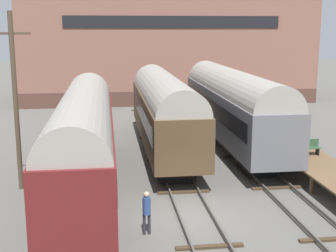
{
  "coord_description": "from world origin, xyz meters",
  "views": [
    {
      "loc": [
        -3.68,
        -18.9,
        8.11
      ],
      "look_at": [
        0.0,
        8.92,
        2.2
      ],
      "focal_mm": 50.0,
      "sensor_mm": 36.0,
      "label": 1
    }
  ],
  "objects_px": {
    "bench": "(307,147)",
    "utility_pole": "(16,100)",
    "train_car_maroon": "(84,134)",
    "person_worker": "(147,209)",
    "train_car_brown": "(164,108)",
    "train_car_grey": "(232,103)"
  },
  "relations": [
    {
      "from": "train_car_grey",
      "to": "person_worker",
      "type": "xyz_separation_m",
      "value": [
        -7.08,
        -13.36,
        -1.95
      ]
    },
    {
      "from": "train_car_grey",
      "to": "train_car_maroon",
      "type": "distance_m",
      "value": 12.52
    },
    {
      "from": "bench",
      "to": "utility_pole",
      "type": "xyz_separation_m",
      "value": [
        -15.76,
        -0.9,
        3.15
      ]
    },
    {
      "from": "train_car_maroon",
      "to": "bench",
      "type": "height_order",
      "value": "train_car_maroon"
    },
    {
      "from": "person_worker",
      "to": "utility_pole",
      "type": "height_order",
      "value": "utility_pole"
    },
    {
      "from": "person_worker",
      "to": "utility_pole",
      "type": "distance_m",
      "value": 9.32
    },
    {
      "from": "train_car_maroon",
      "to": "utility_pole",
      "type": "distance_m",
      "value": 3.8
    },
    {
      "from": "train_car_brown",
      "to": "train_car_maroon",
      "type": "distance_m",
      "value": 8.52
    },
    {
      "from": "train_car_grey",
      "to": "person_worker",
      "type": "bearing_deg",
      "value": -117.9
    },
    {
      "from": "train_car_brown",
      "to": "train_car_maroon",
      "type": "xyz_separation_m",
      "value": [
        -4.84,
        -7.02,
        0.02
      ]
    },
    {
      "from": "train_car_brown",
      "to": "utility_pole",
      "type": "distance_m",
      "value": 10.38
    },
    {
      "from": "train_car_grey",
      "to": "person_worker",
      "type": "height_order",
      "value": "train_car_grey"
    },
    {
      "from": "person_worker",
      "to": "utility_pole",
      "type": "xyz_separation_m",
      "value": [
        -5.93,
        6.26,
        3.53
      ]
    },
    {
      "from": "train_car_brown",
      "to": "person_worker",
      "type": "xyz_separation_m",
      "value": [
        -2.23,
        -12.44,
        -1.87
      ]
    },
    {
      "from": "train_car_brown",
      "to": "utility_pole",
      "type": "relative_size",
      "value": 1.86
    },
    {
      "from": "train_car_grey",
      "to": "utility_pole",
      "type": "xyz_separation_m",
      "value": [
        -13.01,
        -7.1,
        1.58
      ]
    },
    {
      "from": "bench",
      "to": "utility_pole",
      "type": "bearing_deg",
      "value": -176.73
    },
    {
      "from": "train_car_maroon",
      "to": "person_worker",
      "type": "height_order",
      "value": "train_car_maroon"
    },
    {
      "from": "train_car_brown",
      "to": "train_car_maroon",
      "type": "bearing_deg",
      "value": -124.61
    },
    {
      "from": "train_car_maroon",
      "to": "utility_pole",
      "type": "relative_size",
      "value": 2.0
    },
    {
      "from": "train_car_grey",
      "to": "person_worker",
      "type": "distance_m",
      "value": 15.25
    },
    {
      "from": "bench",
      "to": "person_worker",
      "type": "bearing_deg",
      "value": -143.92
    }
  ]
}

